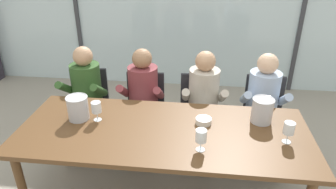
% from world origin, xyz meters
% --- Properties ---
extents(ground, '(14.00, 14.00, 0.00)m').
position_xyz_m(ground, '(0.00, 1.00, 0.00)').
color(ground, '#9E9384').
extents(window_glass_panel, '(7.61, 0.03, 2.60)m').
position_xyz_m(window_glass_panel, '(0.00, 2.62, 1.30)').
color(window_glass_panel, silver).
rests_on(window_glass_panel, ground).
extents(window_mullion_left, '(0.06, 0.06, 2.60)m').
position_xyz_m(window_mullion_left, '(-1.71, 2.60, 1.30)').
color(window_mullion_left, '#38383D').
rests_on(window_mullion_left, ground).
extents(window_mullion_right, '(0.06, 0.06, 2.60)m').
position_xyz_m(window_mullion_right, '(1.71, 2.60, 1.30)').
color(window_mullion_right, '#38383D').
rests_on(window_mullion_right, ground).
extents(dining_table, '(2.41, 0.97, 0.78)m').
position_xyz_m(dining_table, '(0.00, 0.00, 0.70)').
color(dining_table, brown).
rests_on(dining_table, ground).
extents(chair_near_curtain, '(0.50, 0.50, 0.87)m').
position_xyz_m(chair_near_curtain, '(-0.99, 0.90, 0.50)').
color(chair_near_curtain, '#232328').
rests_on(chair_near_curtain, ground).
extents(chair_left_of_center, '(0.46, 0.46, 0.87)m').
position_xyz_m(chair_left_of_center, '(-0.32, 0.87, 0.50)').
color(chair_left_of_center, '#232328').
rests_on(chair_left_of_center, ground).
extents(chair_center, '(0.49, 0.49, 0.87)m').
position_xyz_m(chair_center, '(0.29, 0.91, 0.50)').
color(chair_center, '#232328').
rests_on(chair_center, ground).
extents(chair_right_of_center, '(0.47, 0.47, 0.87)m').
position_xyz_m(chair_right_of_center, '(0.99, 0.93, 0.50)').
color(chair_right_of_center, '#232328').
rests_on(chair_right_of_center, ground).
extents(person_olive_shirt, '(0.47, 0.62, 1.19)m').
position_xyz_m(person_olive_shirt, '(-0.97, 0.76, 0.67)').
color(person_olive_shirt, '#2D5123').
rests_on(person_olive_shirt, ground).
extents(person_maroon_top, '(0.46, 0.61, 1.19)m').
position_xyz_m(person_maroon_top, '(-0.33, 0.76, 0.67)').
color(person_maroon_top, brown).
rests_on(person_maroon_top, ground).
extents(person_beige_jumper, '(0.48, 0.62, 1.19)m').
position_xyz_m(person_beige_jumper, '(0.33, 0.76, 0.67)').
color(person_beige_jumper, '#B7AD9E').
rests_on(person_beige_jumper, ground).
extents(person_pale_blue_shirt, '(0.46, 0.61, 1.19)m').
position_xyz_m(person_pale_blue_shirt, '(0.94, 0.76, 0.67)').
color(person_pale_blue_shirt, '#9EB2D1').
rests_on(person_pale_blue_shirt, ground).
extents(ice_bucket_primary, '(0.19, 0.19, 0.21)m').
position_xyz_m(ice_bucket_primary, '(-0.75, 0.09, 0.89)').
color(ice_bucket_primary, '#B7B7BC').
rests_on(ice_bucket_primary, dining_table).
extents(ice_bucket_secondary, '(0.19, 0.19, 0.22)m').
position_xyz_m(ice_bucket_secondary, '(0.82, 0.22, 0.89)').
color(ice_bucket_secondary, '#B7B7BC').
rests_on(ice_bucket_secondary, dining_table).
extents(tasting_bowl, '(0.14, 0.14, 0.05)m').
position_xyz_m(tasting_bowl, '(0.33, 0.14, 0.80)').
color(tasting_bowl, silver).
rests_on(tasting_bowl, dining_table).
extents(wine_glass_by_left_taster, '(0.08, 0.08, 0.17)m').
position_xyz_m(wine_glass_by_left_taster, '(0.31, -0.24, 0.89)').
color(wine_glass_by_left_taster, silver).
rests_on(wine_glass_by_left_taster, dining_table).
extents(wine_glass_near_bucket, '(0.08, 0.08, 0.17)m').
position_xyz_m(wine_glass_near_bucket, '(-0.59, 0.09, 0.89)').
color(wine_glass_near_bucket, silver).
rests_on(wine_glass_near_bucket, dining_table).
extents(wine_glass_center_pour, '(0.08, 0.08, 0.17)m').
position_xyz_m(wine_glass_center_pour, '(0.97, -0.06, 0.89)').
color(wine_glass_center_pour, silver).
rests_on(wine_glass_center_pour, dining_table).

